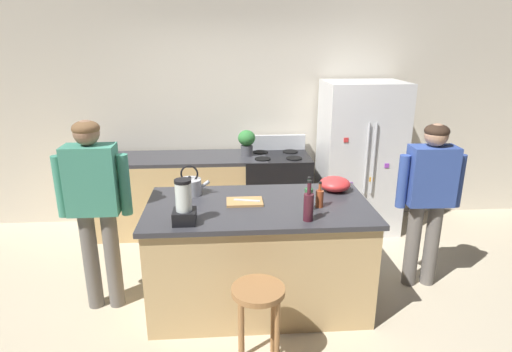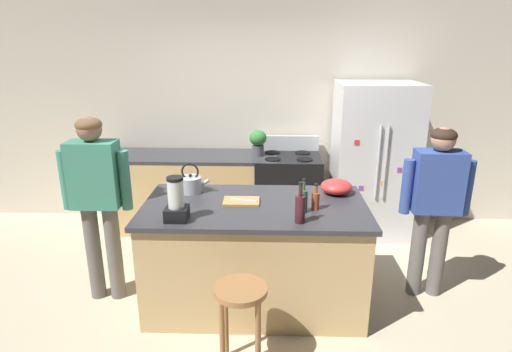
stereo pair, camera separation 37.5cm
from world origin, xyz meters
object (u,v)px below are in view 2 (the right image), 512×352
Objects in this scene: bar_stool at (241,306)px; tea_kettle at (191,184)px; potted_plant at (258,141)px; blender_appliance at (176,202)px; person_by_sink_right at (435,198)px; kitchen_island at (255,254)px; mixing_bowl at (336,187)px; stove_range at (287,193)px; bottle_cooking_sauce at (315,200)px; person_by_island_left at (97,193)px; cutting_board at (241,201)px; refrigerator at (373,161)px; chef_knife at (244,200)px; bottle_wine at (300,208)px; bottle_olive_oil at (303,200)px.

tea_kettle reaches higher than bar_stool.
blender_appliance reaches higher than potted_plant.
person_by_sink_right is at bearing 13.69° from blender_appliance.
mixing_bowl is (0.71, 0.29, 0.52)m from kitchen_island.
stove_range is 1.70m from bottle_cooking_sauce.
bar_stool is at bearing -64.95° from tea_kettle.
person_by_island_left reaches higher than cutting_board.
refrigerator is at bearing 62.42° from bottle_cooking_sauce.
blender_appliance reaches higher than cutting_board.
refrigerator reaches higher than potted_plant.
potted_plant is at bearing 86.37° from cutting_board.
kitchen_island is at bearing -1.74° from person_by_island_left.
bottle_cooking_sauce is at bearing -117.58° from refrigerator.
refrigerator is 3.02m from person_by_island_left.
chef_knife reaches higher than kitchen_island.
bottle_cooking_sauce reaches higher than cutting_board.
person_by_sink_right is (0.22, -1.31, 0.05)m from refrigerator.
person_by_island_left is 1.82m from bottle_cooking_sauce.
refrigerator reaches higher than tea_kettle.
bottle_wine is at bearing -118.50° from bottle_cooking_sauce.
blender_appliance is at bearing -128.52° from chef_knife.
refrigerator is 1.33m from person_by_sink_right.
chef_knife is (0.02, 0.00, 0.01)m from cutting_board.
person_by_sink_right is 4.88× the size of bottle_wine.
tea_kettle is (-1.29, -0.01, 0.02)m from mixing_bowl.
potted_plant reaches higher than mixing_bowl.
tea_kettle is (-1.89, -1.22, 0.12)m from refrigerator.
person_by_island_left is at bearing -162.22° from tea_kettle.
bottle_wine is 0.30m from bottle_cooking_sauce.
blender_appliance is 0.61m from cutting_board.
tea_kettle is (0.75, 0.24, 0.01)m from person_by_island_left.
chef_knife is (0.48, -0.24, -0.06)m from tea_kettle.
bottle_wine is at bearing -34.24° from tea_kettle.
bottle_olive_oil is at bearing -126.56° from mixing_bowl.
person_by_island_left is at bearing -138.23° from stove_range.
kitchen_island is 6.71× the size of tea_kettle.
stove_range is 5.10× the size of bottle_cooking_sauce.
mixing_bowl is at bearing -60.01° from potted_plant.
mixing_bowl is (0.73, -1.26, -0.11)m from potted_plant.
bottle_olive_oil is 1.05m from tea_kettle.
person_by_sink_right is 1.09m from bottle_cooking_sauce.
bottle_wine is at bearing -1.17° from blender_appliance.
bottle_wine is (0.36, -1.90, -0.06)m from potted_plant.
tea_kettle is at bearing 115.05° from bar_stool.
refrigerator is 5.90× the size of cutting_board.
blender_appliance is 0.92m from bottle_wine.
person_by_sink_right is at bearing 31.95° from bar_stool.
chef_knife is (-0.80, -0.25, -0.04)m from mixing_bowl.
person_by_sink_right reaches higher than bottle_olive_oil.
tea_kettle is at bearing -113.81° from potted_plant.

